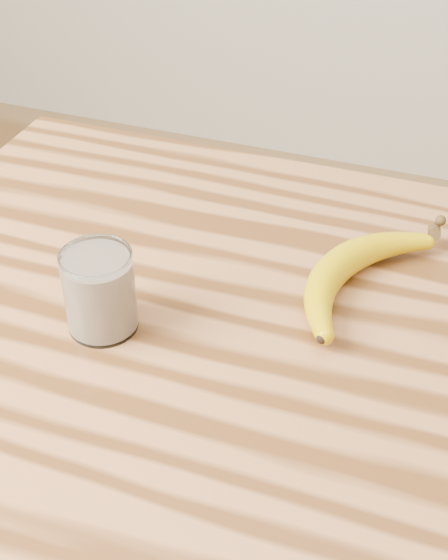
% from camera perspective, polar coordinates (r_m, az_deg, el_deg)
% --- Properties ---
extents(table, '(1.20, 0.80, 0.90)m').
position_cam_1_polar(table, '(0.88, 9.44, -13.37)').
color(table, '#A96D3F').
rests_on(table, ground).
extents(smoothie_glass, '(0.07, 0.07, 0.09)m').
position_cam_1_polar(smoothie_glass, '(0.81, -9.08, -0.85)').
color(smoothie_glass, white).
rests_on(smoothie_glass, table).
extents(banana, '(0.22, 0.34, 0.04)m').
position_cam_1_polar(banana, '(0.89, 8.28, 1.06)').
color(banana, '#CCA503').
rests_on(banana, table).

